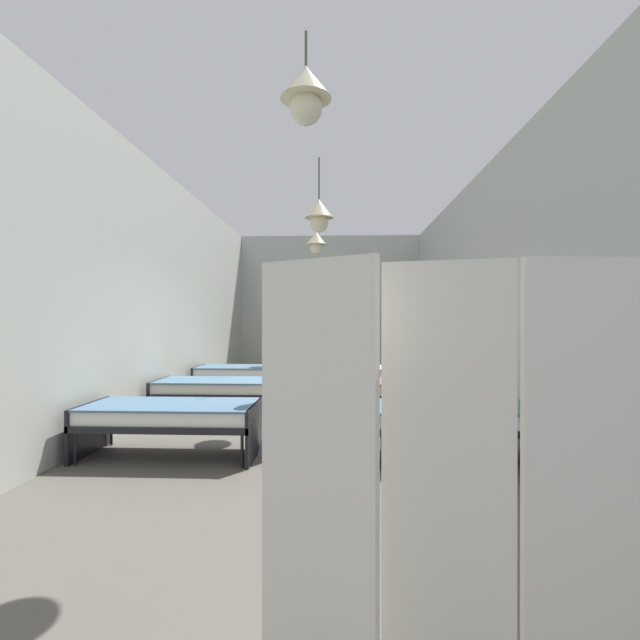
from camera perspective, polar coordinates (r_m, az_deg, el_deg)
ground_plane at (r=6.84m, az=0.12°, el=-13.01°), size 5.85×13.13×0.10m
room_shell at (r=7.88m, az=0.48°, el=3.64°), size 5.65×12.73×3.97m
bed_left_row_0 at (r=5.22m, az=-18.77°, el=-11.70°), size 1.90×0.84×0.57m
bed_right_row_0 at (r=5.05m, az=17.76°, el=-12.10°), size 1.90×0.84×0.57m
bed_left_row_1 at (r=6.99m, az=-13.05°, el=-8.65°), size 1.90×0.84×0.57m
bed_right_row_1 at (r=6.87m, az=13.54°, el=-8.82°), size 1.90×0.84×0.57m
bed_left_row_2 at (r=8.82m, az=-9.71°, el=-6.81°), size 1.90×0.84×0.57m
bed_right_row_2 at (r=8.72m, az=11.13°, el=-6.89°), size 1.90×0.84×0.57m
nurse_near_aisle at (r=5.07m, az=-5.27°, el=-11.01°), size 0.52×0.52×1.49m
privacy_screen at (r=1.58m, az=16.51°, el=-24.50°), size 1.24×0.24×1.70m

